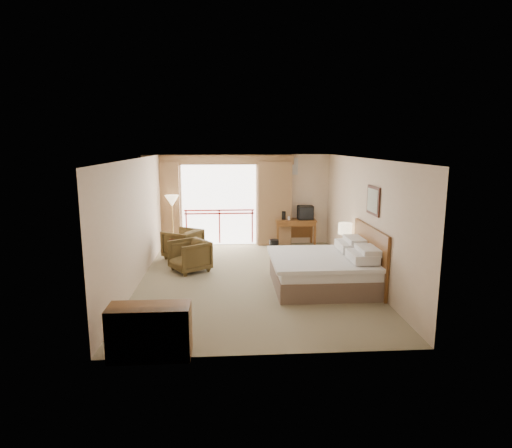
{
  "coord_description": "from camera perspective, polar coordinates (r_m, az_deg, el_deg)",
  "views": [
    {
      "loc": [
        -0.54,
        -9.22,
        3.02
      ],
      "look_at": [
        0.1,
        0.4,
        1.2
      ],
      "focal_mm": 30.0,
      "sensor_mm": 36.0,
      "label": 1
    }
  ],
  "objects": [
    {
      "name": "wastebasket",
      "position": [
        12.16,
        2.41,
        -2.86
      ],
      "size": [
        0.34,
        0.34,
        0.33
      ],
      "primitive_type": "cylinder",
      "rotation": [
        0.0,
        0.0,
        0.36
      ],
      "color": "black",
      "rests_on": "floor"
    },
    {
      "name": "wall_left",
      "position": [
        9.57,
        -15.56,
        0.27
      ],
      "size": [
        0.0,
        7.0,
        7.0
      ],
      "primitive_type": "plane",
      "rotation": [
        1.57,
        0.0,
        1.57
      ],
      "color": "beige",
      "rests_on": "ground"
    },
    {
      "name": "wall_front",
      "position": [
        5.98,
        1.54,
        -5.49
      ],
      "size": [
        5.0,
        0.0,
        5.0
      ],
      "primitive_type": "plane",
      "rotation": [
        -1.57,
        0.0,
        0.0
      ],
      "color": "beige",
      "rests_on": "ground"
    },
    {
      "name": "floor_lamp",
      "position": [
        12.43,
        -11.14,
        2.78
      ],
      "size": [
        0.4,
        0.4,
        1.57
      ],
      "rotation": [
        0.0,
        0.0,
        0.21
      ],
      "color": "tan",
      "rests_on": "floor"
    },
    {
      "name": "nightstand",
      "position": [
        10.69,
        11.72,
        -4.45
      ],
      "size": [
        0.4,
        0.47,
        0.53
      ],
      "primitive_type": "cube",
      "rotation": [
        0.0,
        0.0,
        0.07
      ],
      "color": "brown",
      "rests_on": "floor"
    },
    {
      "name": "wall_back",
      "position": [
        12.84,
        -1.37,
        3.24
      ],
      "size": [
        5.0,
        0.0,
        5.0
      ],
      "primitive_type": "plane",
      "rotation": [
        1.57,
        0.0,
        0.0
      ],
      "color": "beige",
      "rests_on": "ground"
    },
    {
      "name": "armchair_near",
      "position": [
        10.45,
        -8.78,
        -6.21
      ],
      "size": [
        1.13,
        1.12,
        0.75
      ],
      "primitive_type": "imported",
      "rotation": [
        0.0,
        0.0,
        -0.99
      ],
      "color": "#453418",
      "rests_on": "floor"
    },
    {
      "name": "table_lamp",
      "position": [
        10.57,
        11.79,
        -0.65
      ],
      "size": [
        0.32,
        0.32,
        0.57
      ],
      "rotation": [
        0.0,
        0.0,
        -0.07
      ],
      "color": "tan",
      "rests_on": "nightstand"
    },
    {
      "name": "headboard",
      "position": [
        9.43,
        14.92,
        -4.21
      ],
      "size": [
        0.06,
        2.1,
        1.3
      ],
      "primitive_type": "cube",
      "color": "brown",
      "rests_on": "wall_right"
    },
    {
      "name": "bed",
      "position": [
        9.24,
        9.14,
        -6.04
      ],
      "size": [
        2.13,
        2.06,
        0.97
      ],
      "color": "brown",
      "rests_on": "floor"
    },
    {
      "name": "balcony_railing",
      "position": [
        12.87,
        -4.91,
        0.8
      ],
      "size": [
        2.09,
        0.03,
        1.02
      ],
      "color": "red",
      "rests_on": "wall_back"
    },
    {
      "name": "dresser",
      "position": [
        6.44,
        -13.98,
        -13.76
      ],
      "size": [
        1.16,
        0.49,
        0.77
      ],
      "rotation": [
        0.0,
        0.0,
        0.07
      ],
      "color": "brown",
      "rests_on": "floor"
    },
    {
      "name": "side_table",
      "position": [
        11.24,
        -10.14,
        -2.91
      ],
      "size": [
        0.54,
        0.54,
        0.59
      ],
      "rotation": [
        0.0,
        0.0,
        0.14
      ],
      "color": "black",
      "rests_on": "floor"
    },
    {
      "name": "ceiling",
      "position": [
        9.24,
        -0.46,
        8.73
      ],
      "size": [
        7.0,
        7.0,
        0.0
      ],
      "primitive_type": "plane",
      "rotation": [
        3.14,
        0.0,
        0.0
      ],
      "color": "white",
      "rests_on": "wall_back"
    },
    {
      "name": "tv",
      "position": [
        12.81,
        6.6,
        1.51
      ],
      "size": [
        0.45,
        0.36,
        0.41
      ],
      "rotation": [
        0.0,
        0.0,
        0.14
      ],
      "color": "black",
      "rests_on": "desk"
    },
    {
      "name": "coffee_maker",
      "position": [
        12.73,
        3.71,
        1.15
      ],
      "size": [
        0.14,
        0.14,
        0.26
      ],
      "primitive_type": "cylinder",
      "rotation": [
        0.0,
        0.0,
        -0.15
      ],
      "color": "black",
      "rests_on": "desk"
    },
    {
      "name": "balcony_door",
      "position": [
        12.83,
        -4.93,
        2.52
      ],
      "size": [
        2.4,
        0.0,
        2.4
      ],
      "primitive_type": "plane",
      "rotation": [
        1.57,
        0.0,
        0.0
      ],
      "color": "white",
      "rests_on": "wall_back"
    },
    {
      "name": "curtain_right",
      "position": [
        12.77,
        2.48,
        2.74
      ],
      "size": [
        1.0,
        0.26,
        2.5
      ],
      "primitive_type": "cube",
      "color": "brown",
      "rests_on": "wall_back"
    },
    {
      "name": "floor",
      "position": [
        9.71,
        -0.43,
        -7.39
      ],
      "size": [
        7.0,
        7.0,
        0.0
      ],
      "primitive_type": "plane",
      "color": "#867A59",
      "rests_on": "ground"
    },
    {
      "name": "hvac_vent",
      "position": [
        12.84,
        4.48,
        7.69
      ],
      "size": [
        0.5,
        0.04,
        0.5
      ],
      "primitive_type": "cube",
      "color": "silver",
      "rests_on": "wall_back"
    },
    {
      "name": "curtain_left",
      "position": [
        12.84,
        -12.34,
        2.54
      ],
      "size": [
        1.0,
        0.26,
        2.5
      ],
      "primitive_type": "cube",
      "color": "brown",
      "rests_on": "wall_back"
    },
    {
      "name": "cup",
      "position": [
        12.72,
        4.4,
        0.78
      ],
      "size": [
        0.08,
        0.08,
        0.1
      ],
      "primitive_type": "cylinder",
      "rotation": [
        0.0,
        0.0,
        -0.15
      ],
      "color": "white",
      "rests_on": "desk"
    },
    {
      "name": "framed_art",
      "position": [
        9.2,
        15.35,
        3.03
      ],
      "size": [
        0.04,
        0.72,
        0.6
      ],
      "color": "black",
      "rests_on": "wall_right"
    },
    {
      "name": "book",
      "position": [
        11.2,
        -10.17,
        -1.96
      ],
      "size": [
        0.25,
        0.28,
        0.02
      ],
      "primitive_type": "imported",
      "rotation": [
        0.0,
        0.0,
        0.43
      ],
      "color": "white",
      "rests_on": "side_table"
    },
    {
      "name": "desk",
      "position": [
        12.88,
        5.21,
        -0.1
      ],
      "size": [
        1.2,
        0.58,
        0.79
      ],
      "rotation": [
        0.0,
        0.0,
        0.03
      ],
      "color": "brown",
      "rests_on": "floor"
    },
    {
      "name": "wall_right",
      "position": [
        9.85,
        14.23,
        0.62
      ],
      "size": [
        0.0,
        7.0,
        7.0
      ],
      "primitive_type": "plane",
      "rotation": [
        1.57,
        0.0,
        -1.57
      ],
      "color": "beige",
      "rests_on": "ground"
    },
    {
      "name": "armchair_far",
      "position": [
        11.64,
        -9.69,
        -4.47
      ],
      "size": [
        1.17,
        1.16,
        0.78
      ],
      "primitive_type": "imported",
      "rotation": [
        0.0,
        0.0,
        -2.13
      ],
      "color": "#453418",
      "rests_on": "floor"
    },
    {
      "name": "valance",
      "position": [
        12.61,
        -5.04,
        8.54
      ],
      "size": [
        4.4,
        0.22,
        0.28
      ],
      "primitive_type": "cube",
      "color": "brown",
      "rests_on": "wall_back"
    },
    {
      "name": "phone",
      "position": [
        10.46,
        11.73,
        -3.07
      ],
      "size": [
        0.19,
        0.16,
        0.07
      ],
      "primitive_type": "cube",
      "rotation": [
        0.0,
        0.0,
        0.16
      ],
      "color": "black",
      "rests_on": "nightstand"
    }
  ]
}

